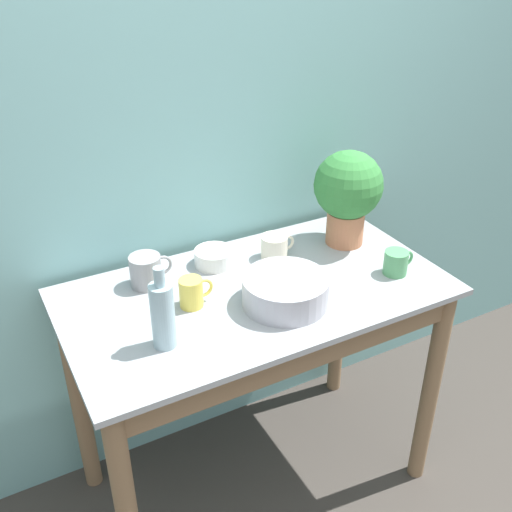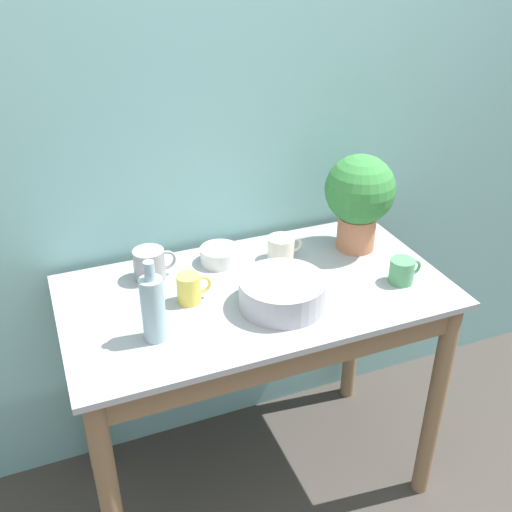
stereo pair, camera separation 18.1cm
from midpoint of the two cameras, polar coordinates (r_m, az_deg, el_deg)
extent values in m
cube|color=#7AB2B2|center=(2.03, -1.46, 10.51)|extent=(6.00, 0.05, 2.40)
cylinder|color=#846647|center=(1.86, -10.70, -22.60)|extent=(0.06, 0.06, 0.83)
cylinder|color=#846647|center=(2.22, 19.03, -13.31)|extent=(0.06, 0.06, 0.83)
cylinder|color=#846647|center=(2.24, -13.80, -11.86)|extent=(0.06, 0.06, 0.83)
cylinder|color=#846647|center=(2.54, 11.36, -5.80)|extent=(0.06, 0.06, 0.83)
cube|color=#846647|center=(1.72, 6.54, -9.87)|extent=(1.10, 0.02, 0.10)
cube|color=#93999E|center=(1.88, 2.76, -3.53)|extent=(1.20, 0.65, 0.02)
cylinder|color=#B7704C|center=(2.12, 11.93, 2.17)|extent=(0.13, 0.13, 0.12)
sphere|color=#337A38|center=(2.05, 12.40, 6.15)|extent=(0.24, 0.24, 0.24)
cylinder|color=#A8A8B2|center=(1.78, 5.44, -3.57)|extent=(0.26, 0.26, 0.09)
cylinder|color=#93B2BC|center=(1.62, -6.63, -5.18)|extent=(0.06, 0.06, 0.19)
cylinder|color=#93B2BC|center=(1.56, -6.89, -1.50)|extent=(0.03, 0.03, 0.05)
cylinder|color=#4C935B|center=(1.96, 16.29, -1.47)|extent=(0.08, 0.08, 0.08)
torus|color=#4C935B|center=(1.99, 17.32, -1.11)|extent=(0.05, 0.01, 0.05)
cylinder|color=gray|center=(1.91, -7.49, -0.89)|extent=(0.10, 0.10, 0.10)
torus|color=gray|center=(1.92, -5.92, -0.45)|extent=(0.07, 0.01, 0.07)
cylinder|color=#E5CC4C|center=(1.79, -3.56, -3.21)|extent=(0.07, 0.07, 0.09)
torus|color=#E5CC4C|center=(1.80, -2.34, -2.83)|extent=(0.06, 0.01, 0.06)
cylinder|color=beige|center=(2.02, 4.95, 0.65)|extent=(0.09, 0.09, 0.08)
torus|color=beige|center=(2.04, 6.23, 1.01)|extent=(0.06, 0.01, 0.06)
cylinder|color=silver|center=(2.00, -0.89, 0.01)|extent=(0.13, 0.13, 0.05)
camera|label=1|loc=(0.09, -87.14, 1.64)|focal=42.00mm
camera|label=2|loc=(0.09, 92.86, -1.64)|focal=42.00mm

